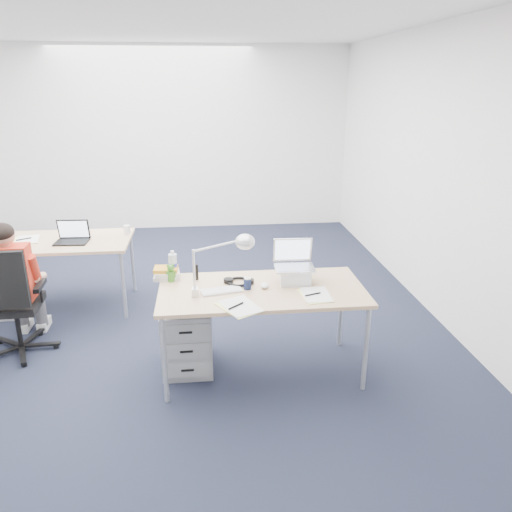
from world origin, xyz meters
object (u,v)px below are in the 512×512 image
Objects in this scene: desk_near at (262,294)px; headphones at (239,281)px; wireless_keyboard at (221,291)px; far_cup at (127,230)px; drawer_pedestal_near at (187,337)px; computer_mouse at (265,285)px; bear_figurine at (171,273)px; sunglasses at (291,278)px; desk_lamp at (214,264)px; dark_laptop at (70,232)px; can_koozie at (247,283)px; water_bottle at (173,264)px; book_stack at (167,273)px; drawer_pedestal_far at (4,287)px; office_chair at (16,323)px; silver_laptop at (295,263)px; seated_person at (17,283)px; cordless_phone at (196,272)px.

headphones is at bearing 143.55° from desk_near.
desk_near is at bearing -7.75° from wireless_keyboard.
far_cup is at bearing 107.63° from wireless_keyboard.
computer_mouse is (0.62, -0.11, 0.47)m from drawer_pedestal_near.
bear_figurine is at bearing -178.37° from headphones.
bear_figurine is 1.44× the size of sunglasses.
headphones is at bearing 53.44° from desk_lamp.
headphones is 2.52× the size of far_cup.
sunglasses is 2.35m from dark_laptop.
can_koozie is 0.64× the size of bear_figurine.
bear_figurine is at bearing -68.85° from far_cup.
computer_mouse reaches higher than drawer_pedestal_near.
water_bottle reaches higher than computer_mouse.
drawer_pedestal_far is at bearing 147.73° from book_stack.
water_bottle is at bearing -10.10° from office_chair.
far_cup is at bearing 137.04° from silver_laptop.
computer_mouse is 0.46m from desk_lamp.
desk_lamp is (-0.26, -0.08, 0.20)m from can_koozie.
office_chair is 1.43m from book_stack.
desk_near is 1.38× the size of seated_person.
bear_figurine is at bearing -19.60° from seated_person.
bear_figurine is at bearing -44.25° from dark_laptop.
seated_person reaches higher than water_bottle.
dark_laptop is at bearing 133.41° from book_stack.
wireless_keyboard is at bearing -42.78° from water_bottle.
computer_mouse is 0.79× the size of cordless_phone.
desk_lamp is at bearing -163.02° from silver_laptop.
office_chair reaches higher than bear_figurine.
can_koozie is at bearing -164.24° from silver_laptop.
water_bottle is at bearing 125.24° from wireless_keyboard.
dark_laptop is at bearing 142.34° from desk_lamp.
headphones is at bearing 33.90° from wireless_keyboard.
far_cup is (-0.49, 1.31, 0.00)m from book_stack.
drawer_pedestal_near is 2.45× the size of water_bottle.
headphones is at bearing -14.01° from office_chair.
seated_person is 4.76× the size of headphones.
far_cup is at bearing 28.90° from dark_laptop.
can_koozie is (0.49, -0.12, 0.50)m from drawer_pedestal_near.
seated_person is at bearing -131.74° from far_cup.
drawer_pedestal_near and drawer_pedestal_far have the same top height.
computer_mouse is at bearing -29.67° from bear_figurine.
desk_lamp is (0.34, -0.30, 0.17)m from bear_figurine.
book_stack is at bearing 143.98° from desk_lamp.
bear_figurine reaches higher than far_cup.
desk_near is at bearing -29.29° from drawer_pedestal_far.
desk_lamp is (-0.39, -0.09, 0.23)m from computer_mouse.
seated_person is 7.76× the size of bear_figurine.
cordless_phone reaches higher than drawer_pedestal_far.
dark_laptop reaches higher than computer_mouse.
headphones is (0.15, 0.15, 0.01)m from wireless_keyboard.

